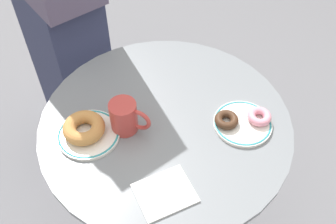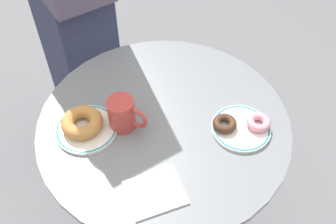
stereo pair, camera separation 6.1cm
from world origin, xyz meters
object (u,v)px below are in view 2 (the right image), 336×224
donut_chocolate (226,124)px  coffee_mug (124,114)px  plate_right (242,128)px  donut_old_fashioned (83,122)px  donut_pink_frosted (260,122)px  plate_left (88,129)px  cafe_table (166,162)px  paper_napkin (157,192)px

donut_chocolate → coffee_mug: bearing=176.6°
plate_right → donut_old_fashioned: size_ratio=1.43×
donut_old_fashioned → donut_pink_frosted: bearing=-0.3°
plate_left → cafe_table: bearing=7.8°
plate_left → plate_right: same height
plate_right → donut_chocolate: bearing=175.3°
cafe_table → coffee_mug: (-0.12, -0.01, 0.27)m
cafe_table → donut_chocolate: size_ratio=10.71×
donut_pink_frosted → plate_left: bearing=-179.7°
donut_pink_frosted → donut_chocolate: bearing=-178.4°
plate_left → plate_right: (0.45, -0.00, -0.00)m
cafe_table → donut_chocolate: donut_chocolate is taller
donut_pink_frosted → coffee_mug: 0.39m
cafe_table → donut_chocolate: (0.17, -0.03, 0.24)m
paper_napkin → coffee_mug: (-0.09, 0.22, 0.05)m
cafe_table → donut_pink_frosted: donut_pink_frosted is taller
plate_right → donut_pink_frosted: 0.05m
cafe_table → plate_right: bearing=-8.9°
plate_right → donut_old_fashioned: bearing=178.9°
coffee_mug → cafe_table: bearing=6.7°
donut_old_fashioned → cafe_table: bearing=6.4°
donut_pink_frosted → cafe_table: bearing=174.1°
donut_chocolate → paper_napkin: 0.29m
cafe_table → plate_right: (0.22, -0.03, 0.23)m
paper_napkin → plate_right: bearing=39.3°
plate_left → donut_old_fashioned: bearing=155.2°
donut_old_fashioned → paper_napkin: bearing=-45.4°
donut_pink_frosted → donut_chocolate: (-0.10, -0.00, 0.00)m
plate_left → donut_pink_frosted: bearing=0.3°
donut_pink_frosted → paper_napkin: size_ratio=0.49×
plate_left → donut_old_fashioned: donut_old_fashioned is taller
cafe_table → donut_old_fashioned: 0.34m
plate_left → paper_napkin: (0.20, -0.21, -0.00)m
plate_right → paper_napkin: bearing=-140.7°
donut_chocolate → coffee_mug: (-0.29, 0.02, 0.03)m
cafe_table → donut_old_fashioned: donut_old_fashioned is taller
plate_right → donut_old_fashioned: (-0.46, 0.01, 0.02)m
plate_right → donut_pink_frosted: (0.05, 0.01, 0.02)m
plate_left → paper_napkin: plate_left is taller
plate_right → paper_napkin: plate_right is taller
cafe_table → donut_chocolate: bearing=-10.1°
plate_left → donut_chocolate: size_ratio=2.56×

